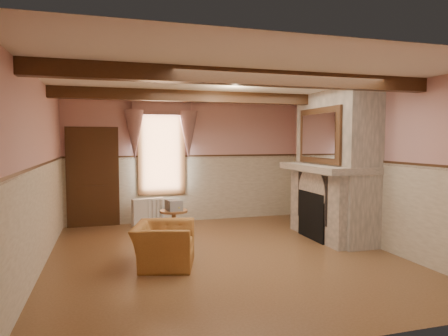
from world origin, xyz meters
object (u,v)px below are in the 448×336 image
object	(u,v)px
armchair	(164,245)
radiator	(148,212)
oil_lamp	(311,156)
side_table	(174,224)
mantel_clock	(314,158)
bowl	(329,162)

from	to	relation	value
armchair	radiator	world-z (taller)	armchair
armchair	radiator	distance (m)	2.94
armchair	oil_lamp	bearing A→B (deg)	-50.07
radiator	oil_lamp	xyz separation A→B (m)	(3.19, -1.48, 1.26)
side_table	mantel_clock	size ratio (longest dim) A/B	2.29
mantel_clock	armchair	bearing A→B (deg)	-157.36
radiator	oil_lamp	size ratio (longest dim) A/B	2.50
side_table	bowl	bearing A→B (deg)	-16.13
armchair	side_table	xyz separation A→B (m)	(0.41, 1.61, -0.04)
radiator	side_table	bearing A→B (deg)	-87.59
armchair	side_table	bearing A→B (deg)	1.32
oil_lamp	radiator	bearing A→B (deg)	155.17
bowl	mantel_clock	distance (m)	0.57
side_table	bowl	size ratio (longest dim) A/B	1.46
radiator	bowl	bearing A→B (deg)	-46.62
side_table	radiator	size ratio (longest dim) A/B	0.79
armchair	radiator	size ratio (longest dim) A/B	1.40
bowl	mantel_clock	world-z (taller)	mantel_clock
armchair	radiator	bearing A→B (deg)	14.63
radiator	mantel_clock	world-z (taller)	mantel_clock
radiator	mantel_clock	size ratio (longest dim) A/B	2.92
side_table	oil_lamp	world-z (taller)	oil_lamp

